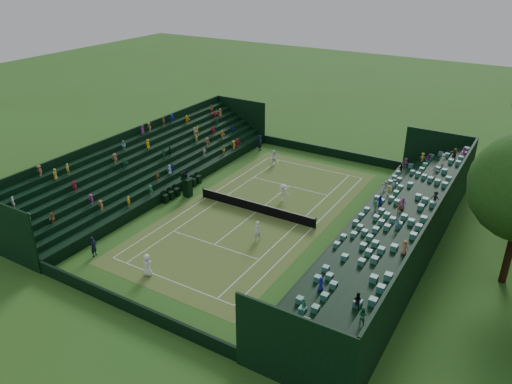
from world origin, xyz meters
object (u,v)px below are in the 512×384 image
tennis_net (256,207)px  player_far_east (283,193)px  player_near_west (147,265)px  player_far_west (274,158)px  player_near_east (257,231)px  umpire_chair (187,185)px

tennis_net → player_far_east: size_ratio=6.79×
player_near_west → player_far_west: size_ratio=1.03×
tennis_net → player_near_east: (2.54, -4.02, 0.34)m
player_near_west → player_far_east: (2.65, 15.37, -0.00)m
tennis_net → player_far_east: (0.98, 3.21, 0.33)m
player_far_west → player_near_west: bearing=-76.9°
tennis_net → umpire_chair: size_ratio=4.32×
player_near_east → player_far_west: (-6.53, 14.43, -0.03)m
player_far_west → player_far_east: player_far_east is taller
player_far_west → umpire_chair: bearing=-99.2°
umpire_chair → player_far_east: size_ratio=1.57×
tennis_net → player_near_west: player_near_west is taller
tennis_net → player_far_east: 3.37m
player_far_east → umpire_chair: bearing=-178.4°
player_near_east → umpire_chair: bearing=-61.0°
tennis_net → player_near_east: player_near_east is taller
player_far_west → player_far_east: bearing=-48.1°
player_far_east → player_near_east: bearing=-100.7°
player_near_west → player_near_east: player_near_east is taller
tennis_net → umpire_chair: bearing=-175.9°
tennis_net → player_near_west: 12.28m
umpire_chair → player_near_west: 12.91m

